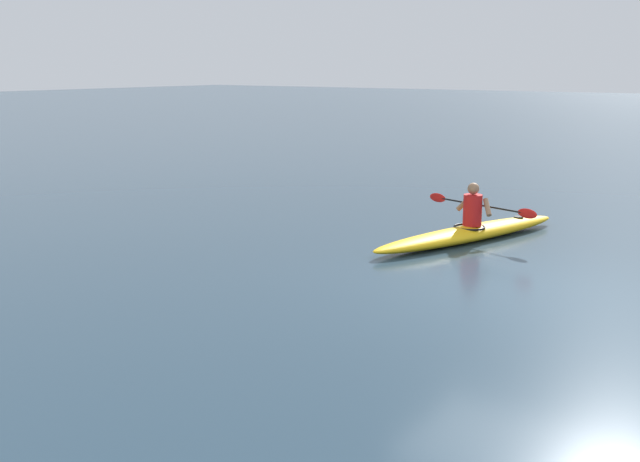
# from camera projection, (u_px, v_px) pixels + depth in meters

# --- Properties ---
(ground_plane) EXTENTS (160.00, 160.00, 0.00)m
(ground_plane) POSITION_uv_depth(u_px,v_px,m) (503.00, 286.00, 11.15)
(ground_plane) COLOR #233847
(kayak) EXTENTS (1.90, 4.71, 0.27)m
(kayak) POSITION_uv_depth(u_px,v_px,m) (470.00, 233.00, 14.04)
(kayak) COLOR #EAB214
(kayak) RESTS_ON ground
(kayaker) EXTENTS (2.39, 0.72, 0.78)m
(kayaker) POSITION_uv_depth(u_px,v_px,m) (473.00, 207.00, 13.99)
(kayaker) COLOR red
(kayaker) RESTS_ON kayak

